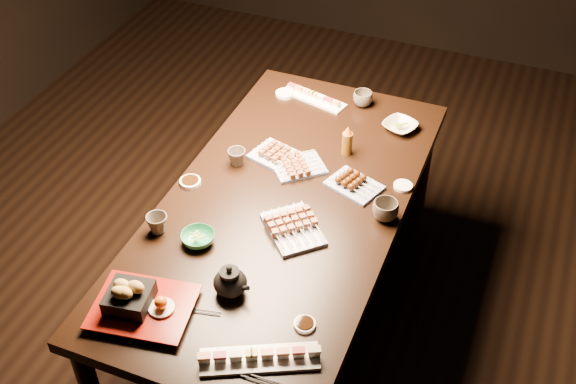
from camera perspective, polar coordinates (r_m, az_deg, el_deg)
The scene contains 23 objects.
ground at distance 3.58m, azimuth -2.40°, elevation -6.29°, with size 5.00×5.00×0.00m, color black.
dining_table at distance 3.07m, azimuth -0.35°, elevation -6.18°, with size 0.90×1.80×0.75m, color black.
sushi_platter_near at distance 2.29m, azimuth -2.27°, elevation -12.83°, with size 0.37×0.10×0.05m, color white, non-canonical shape.
sushi_platter_far at distance 3.38m, azimuth 2.03°, elevation 7.61°, with size 0.32×0.09×0.04m, color white, non-canonical shape.
yakitori_plate_center at distance 3.01m, azimuth -0.75°, elevation 3.08°, with size 0.22×0.16×0.06m, color #828EB6, non-canonical shape.
yakitori_plate_right at distance 2.67m, azimuth 0.42°, elevation -2.61°, with size 0.24×0.18×0.06m, color #828EB6, non-canonical shape.
yakitori_plate_left at distance 2.96m, azimuth 0.86°, elevation 2.26°, with size 0.20×0.15×0.05m, color #828EB6, non-canonical shape.
tsukune_plate at distance 2.88m, azimuth 5.27°, elevation 0.80°, with size 0.20×0.15×0.05m, color #828EB6, non-canonical shape.
edamame_bowl_green at distance 2.66m, azimuth -7.13°, elevation -3.65°, with size 0.12×0.12×0.04m, color #2D895C.
edamame_bowl_cream at distance 3.22m, azimuth 8.84°, elevation 5.15°, with size 0.14×0.14×0.03m, color beige.
tempura_tray at distance 2.43m, azimuth -11.49°, elevation -8.27°, with size 0.33×0.26×0.12m, color black, non-canonical shape.
teacup_near_left at distance 2.71m, azimuth -10.28°, elevation -2.49°, with size 0.08×0.08×0.07m, color #4C433B.
teacup_mid_right at distance 2.74m, azimuth 7.71°, elevation -1.45°, with size 0.10×0.10×0.08m, color #4C433B.
teacup_far_left at distance 2.98m, azimuth -4.07°, elevation 2.75°, with size 0.08×0.08×0.07m, color #4C433B.
teacup_far_right at distance 3.35m, azimuth 5.92°, elevation 7.34°, with size 0.09×0.09×0.07m, color #4C433B.
teapot at distance 2.45m, azimuth -4.61°, elevation -6.93°, with size 0.14×0.14×0.12m, color black, non-canonical shape.
condiment_bottle at distance 3.03m, azimuth 4.71°, elevation 4.12°, with size 0.04×0.04×0.14m, color brown.
sauce_dish_west at distance 2.92m, azimuth -7.73°, elevation 0.80°, with size 0.09×0.09×0.02m, color white.
sauce_dish_east at distance 2.91m, azimuth 9.07°, elevation 0.47°, with size 0.08×0.08×0.01m, color white.
sauce_dish_se at distance 2.39m, azimuth 1.33°, elevation -10.40°, with size 0.07×0.07×0.01m, color white.
sauce_dish_nw at distance 3.42m, azimuth -0.27°, elevation 7.77°, with size 0.09×0.09×0.02m, color white.
chopsticks_near at distance 2.45m, azimuth -7.65°, elevation -9.21°, with size 0.20×0.02×0.01m, color black, non-canonical shape.
chopsticks_se at distance 2.26m, azimuth -2.19°, elevation -14.62°, with size 0.24×0.02×0.01m, color black, non-canonical shape.
Camera 1 is at (1.05, -2.22, 2.61)m, focal length 45.00 mm.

